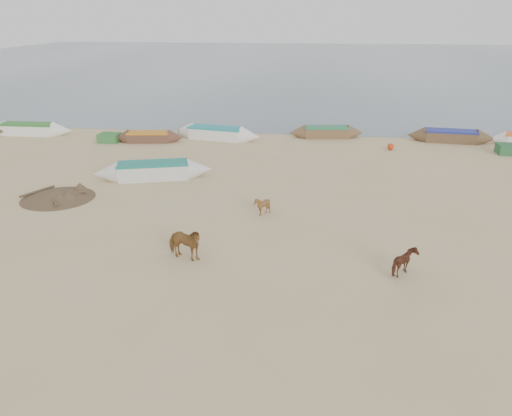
% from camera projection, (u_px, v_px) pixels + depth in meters
% --- Properties ---
extents(ground, '(140.00, 140.00, 0.00)m').
position_uv_depth(ground, '(241.00, 276.00, 17.56)').
color(ground, tan).
rests_on(ground, ground).
extents(sea, '(160.00, 160.00, 0.00)m').
position_uv_depth(sea, '(309.00, 62.00, 93.24)').
color(sea, slate).
rests_on(sea, ground).
extents(cow_adult, '(1.68, 1.13, 1.30)m').
position_uv_depth(cow_adult, '(184.00, 244.00, 18.48)').
color(cow_adult, brown).
rests_on(cow_adult, ground).
extents(calf_front, '(0.94, 0.87, 0.90)m').
position_uv_depth(calf_front, '(262.00, 206.00, 22.66)').
color(calf_front, brown).
rests_on(calf_front, ground).
extents(calf_right, '(1.03, 1.13, 0.96)m').
position_uv_depth(calf_right, '(405.00, 263.00, 17.42)').
color(calf_right, '#54291B').
rests_on(calf_right, ground).
extents(near_canoe, '(6.61, 3.11, 0.94)m').
position_uv_depth(near_canoe, '(153.00, 171.00, 27.62)').
color(near_canoe, silver).
rests_on(near_canoe, ground).
extents(debris_pile, '(3.83, 3.83, 0.46)m').
position_uv_depth(debris_pile, '(58.00, 194.00, 24.77)').
color(debris_pile, brown).
rests_on(debris_pile, ground).
extents(waterline_canoes, '(55.07, 4.90, 0.89)m').
position_uv_depth(waterline_canoes, '(268.00, 135.00, 35.98)').
color(waterline_canoes, brown).
rests_on(waterline_canoes, ground).
extents(beach_clutter, '(43.04, 3.82, 0.64)m').
position_uv_depth(beach_clutter, '(345.00, 142.00, 34.49)').
color(beach_clutter, '#327035').
rests_on(beach_clutter, ground).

